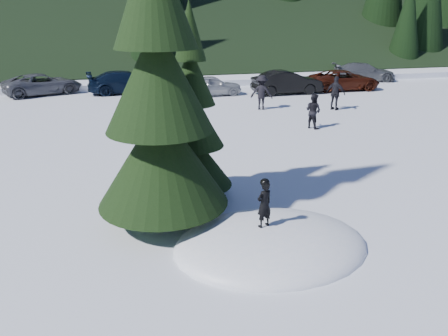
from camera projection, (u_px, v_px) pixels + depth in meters
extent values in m
plane|color=white|center=(271.00, 246.00, 9.98)|extent=(200.00, 200.00, 0.00)
ellipsoid|color=white|center=(271.00, 246.00, 9.98)|extent=(4.48, 3.52, 0.96)
cylinder|color=#301E10|center=(164.00, 197.00, 10.87)|extent=(0.38, 0.38, 1.40)
cone|color=black|center=(162.00, 155.00, 10.50)|extent=(3.20, 3.20, 2.46)
cone|color=black|center=(158.00, 77.00, 9.87)|extent=(2.54, 2.54, 2.46)
cylinder|color=#301E10|center=(193.00, 181.00, 12.45)|extent=(0.26, 0.26, 1.00)
cone|color=black|center=(193.00, 159.00, 12.23)|extent=(2.20, 2.20, 1.52)
cone|color=black|center=(192.00, 119.00, 11.84)|extent=(1.75, 1.75, 1.52)
cone|color=black|center=(191.00, 76.00, 11.45)|extent=(1.29, 1.29, 1.52)
cone|color=black|center=(190.00, 30.00, 11.06)|extent=(0.84, 0.84, 1.52)
imported|color=black|center=(264.00, 204.00, 9.68)|extent=(0.46, 0.39, 1.08)
imported|color=black|center=(313.00, 111.00, 19.80)|extent=(0.90, 0.96, 1.58)
imported|color=black|center=(336.00, 93.00, 23.45)|extent=(1.00, 1.11, 1.81)
imported|color=black|center=(262.00, 92.00, 23.58)|extent=(1.37, 1.11, 1.85)
imported|color=#54565D|center=(43.00, 84.00, 27.94)|extent=(5.28, 3.84, 1.34)
imported|color=black|center=(126.00, 82.00, 28.40)|extent=(5.06, 2.34, 1.43)
imported|color=#9A9EA3|center=(211.00, 85.00, 27.53)|extent=(3.93, 1.93, 1.29)
imported|color=black|center=(287.00, 82.00, 28.09)|extent=(4.52, 1.63, 1.48)
imported|color=#39130A|center=(344.00, 80.00, 29.56)|extent=(4.88, 2.38, 1.34)
imported|color=#515459|center=(364.00, 72.00, 33.43)|extent=(5.01, 3.03, 1.36)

